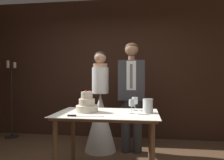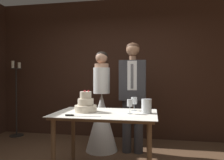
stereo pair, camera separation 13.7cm
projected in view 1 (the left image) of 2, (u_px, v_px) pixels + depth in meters
wall_back at (116, 69)px, 4.55m from camera, size 5.43×0.12×2.85m
cake_table at (107, 121)px, 2.75m from camera, size 1.28×0.83×0.81m
tiered_cake at (87, 105)px, 2.81m from camera, size 0.29×0.29×0.28m
cake_knife at (79, 116)px, 2.49m from camera, size 0.42×0.06×0.02m
wine_glass_near at (132, 103)px, 2.68m from camera, size 0.07×0.07×0.18m
wine_glass_middle at (135, 101)px, 2.92m from camera, size 0.08×0.08×0.18m
hurricane_candle at (148, 106)px, 2.73m from camera, size 0.13×0.13×0.18m
bride at (100, 114)px, 3.70m from camera, size 0.54×0.54×1.68m
groom at (132, 90)px, 3.62m from camera, size 0.43×0.25×1.82m
candle_stand at (12, 102)px, 4.51m from camera, size 0.28×0.28×1.59m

